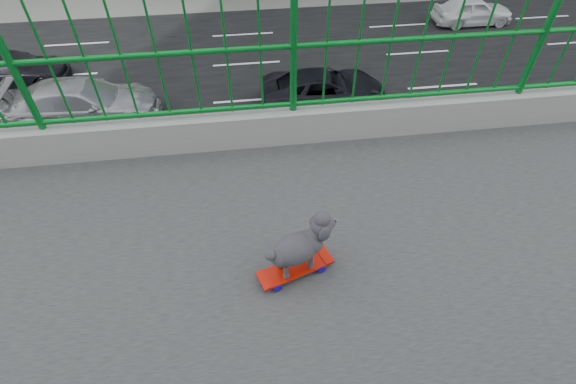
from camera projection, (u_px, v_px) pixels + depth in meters
The scene contains 9 objects.
road at pixel (251, 100), 16.79m from camera, with size 18.00×90.00×0.02m, color black.
footbridge at pixel (312, 377), 4.00m from camera, with size 3.00×24.00×7.00m.
railing at pixel (325, 249), 2.59m from camera, with size 3.00×24.00×1.42m.
skateboard at pixel (295, 269), 2.68m from camera, with size 0.29×0.51×0.07m.
poodle at pixel (299, 245), 2.53m from camera, with size 0.28×0.45×0.39m.
car_2 at pixel (323, 89), 16.17m from camera, with size 2.22×4.81×1.34m, color black.
car_3 at pixel (11, 69), 17.27m from camera, with size 1.84×4.51×1.31m, color black.
car_4 at pixel (473, 10), 21.48m from camera, with size 1.59×3.96×1.35m, color silver.
car_7 at pixel (83, 103), 15.26m from camera, with size 2.21×5.44×1.58m, color #9B9A9F.
Camera 1 is at (1.54, -0.43, 9.29)m, focal length 26.23 mm.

